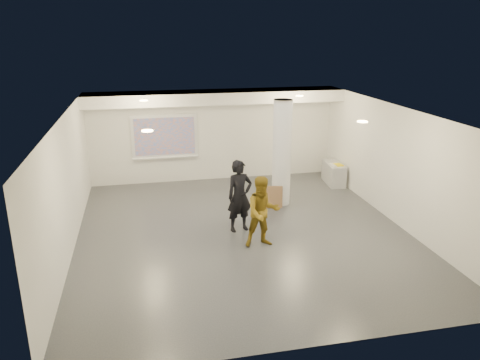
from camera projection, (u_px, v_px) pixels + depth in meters
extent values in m
cube|color=#35383D|center=(243.00, 233.00, 11.59)|extent=(8.00, 9.00, 0.01)
cube|color=silver|center=(244.00, 112.00, 10.66)|extent=(8.00, 9.00, 0.01)
cube|color=silver|center=(214.00, 135.00, 15.31)|extent=(8.00, 0.01, 3.00)
cube|color=silver|center=(309.00, 263.00, 6.94)|extent=(8.00, 0.01, 3.00)
cube|color=silver|center=(67.00, 186.00, 10.33)|extent=(0.01, 9.00, 3.00)
cube|color=silver|center=(396.00, 165.00, 11.92)|extent=(0.01, 9.00, 3.00)
cube|color=white|center=(216.00, 97.00, 14.39)|extent=(8.00, 1.10, 0.36)
cylinder|color=#FFD582|center=(144.00, 101.00, 12.56)|extent=(0.22, 0.22, 0.02)
cylinder|color=#FFD582|center=(299.00, 96.00, 13.43)|extent=(0.22, 0.22, 0.02)
cylinder|color=#FFD582|center=(147.00, 131.00, 8.84)|extent=(0.22, 0.22, 0.02)
cylinder|color=#FFD582|center=(362.00, 122.00, 9.71)|extent=(0.22, 0.22, 0.02)
cylinder|color=white|center=(282.00, 153.00, 13.10)|extent=(0.52, 0.52, 3.00)
cube|color=white|center=(165.00, 136.00, 14.94)|extent=(2.10, 0.06, 1.40)
cube|color=blue|center=(165.00, 136.00, 14.90)|extent=(1.90, 0.01, 1.20)
cube|color=white|center=(166.00, 158.00, 15.10)|extent=(2.10, 0.08, 0.04)
cube|color=#9D9FA2|center=(334.00, 173.00, 15.20)|extent=(0.60, 1.21, 0.68)
cube|color=silver|center=(335.00, 164.00, 14.92)|extent=(0.28, 0.35, 0.02)
cube|color=yellow|center=(338.00, 165.00, 14.87)|extent=(0.26, 0.33, 0.03)
cube|color=olive|center=(272.00, 197.00, 13.15)|extent=(0.58, 0.25, 0.62)
cube|color=olive|center=(268.00, 198.00, 13.14)|extent=(0.52, 0.24, 0.55)
imported|color=black|center=(240.00, 196.00, 11.48)|extent=(0.74, 0.57, 1.80)
imported|color=olive|center=(263.00, 212.00, 10.66)|extent=(0.83, 0.65, 1.67)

